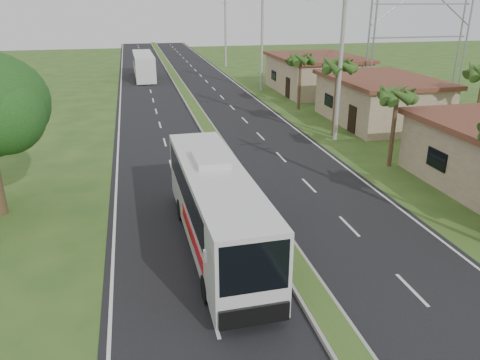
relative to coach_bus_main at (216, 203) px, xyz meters
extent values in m
plane|color=#2B511D|center=(2.58, -4.56, -1.97)|extent=(180.00, 180.00, 0.00)
cube|color=black|center=(2.58, 15.44, -1.96)|extent=(14.00, 160.00, 0.02)
cube|color=gray|center=(2.58, 15.44, -1.87)|extent=(1.20, 160.00, 0.17)
cube|color=#2B511D|center=(2.58, 15.44, -1.78)|extent=(0.95, 160.00, 0.02)
cube|color=silver|center=(-4.12, 15.44, -1.97)|extent=(0.12, 160.00, 0.01)
cube|color=silver|center=(9.28, 15.44, -1.97)|extent=(0.12, 160.00, 0.01)
cube|color=gray|center=(16.58, 17.44, -0.29)|extent=(7.00, 10.00, 3.35)
cube|color=#582A1F|center=(16.58, 17.44, 1.54)|extent=(7.60, 10.60, 0.32)
cube|color=gray|center=(16.58, 31.44, -0.22)|extent=(8.00, 11.00, 3.50)
cube|color=#582A1F|center=(16.58, 31.44, 1.69)|extent=(8.60, 11.60, 0.32)
cylinder|color=#473321|center=(11.98, 7.44, 0.33)|extent=(0.26, 0.26, 4.60)
cylinder|color=#473321|center=(11.38, 14.44, 0.73)|extent=(0.26, 0.26, 5.40)
cylinder|color=#473321|center=(11.88, 23.44, 0.43)|extent=(0.26, 0.26, 4.80)
cylinder|color=#473321|center=(20.08, 10.44, 0.63)|extent=(0.26, 0.26, 5.20)
sphere|color=#124418|center=(-8.22, 4.44, 2.93)|extent=(3.40, 3.40, 3.40)
cylinder|color=gray|center=(11.08, 13.44, 4.03)|extent=(0.28, 0.28, 12.00)
cylinder|color=gray|center=(11.08, 33.44, 3.53)|extent=(0.28, 0.28, 11.00)
cylinder|color=gray|center=(11.08, 53.44, 3.28)|extent=(0.28, 0.28, 10.50)
cube|color=gray|center=(11.08, 53.44, 6.93)|extent=(1.20, 0.10, 0.10)
cylinder|color=gray|center=(19.58, 24.94, 4.03)|extent=(0.18, 0.18, 12.00)
cylinder|color=gray|center=(29.58, 24.94, 4.03)|extent=(0.18, 0.18, 12.00)
cylinder|color=gray|center=(19.58, 25.94, 4.03)|extent=(0.18, 0.18, 12.00)
cylinder|color=gray|center=(29.58, 25.94, 4.03)|extent=(0.18, 0.18, 12.00)
cube|color=gray|center=(24.58, 25.44, 4.03)|extent=(10.00, 0.14, 0.14)
cube|color=gray|center=(24.58, 25.44, 7.03)|extent=(10.00, 0.14, 0.14)
cube|color=silver|center=(0.00, -0.05, -0.10)|extent=(2.56, 11.12, 2.91)
cube|color=black|center=(-0.01, 0.50, 0.54)|extent=(2.56, 8.91, 1.16)
cube|color=black|center=(0.13, -5.53, 0.36)|extent=(2.08, 0.19, 1.63)
cube|color=red|center=(0.03, -1.16, -0.68)|extent=(2.47, 4.85, 0.51)
cube|color=#FFA815|center=(-0.01, 0.23, -0.91)|extent=(2.42, 2.82, 0.23)
cube|color=silver|center=(-0.02, 1.06, 1.48)|extent=(1.34, 2.24, 0.26)
cylinder|color=black|center=(-0.96, -3.58, -1.49)|extent=(0.32, 0.97, 0.96)
cylinder|color=black|center=(1.12, -3.53, -1.49)|extent=(0.32, 0.97, 0.96)
cylinder|color=black|center=(-1.11, 2.88, -1.49)|extent=(0.32, 0.97, 0.96)
cylinder|color=black|center=(0.98, 2.93, -1.49)|extent=(0.32, 0.97, 0.96)
cube|color=silver|center=(-1.22, 44.54, -0.35)|extent=(2.45, 10.66, 2.96)
cube|color=black|center=(-1.22, 45.00, 0.54)|extent=(2.47, 7.89, 1.01)
cube|color=orange|center=(-1.20, 43.61, -0.91)|extent=(2.43, 5.12, 0.32)
cylinder|color=black|center=(-2.17, 40.13, -1.53)|extent=(0.29, 0.89, 0.89)
cylinder|color=black|center=(-0.14, 40.16, -1.53)|extent=(0.29, 0.89, 0.89)
cylinder|color=black|center=(-2.29, 48.45, -1.53)|extent=(0.29, 0.89, 0.89)
cylinder|color=black|center=(-0.25, 48.48, -1.53)|extent=(0.29, 0.89, 0.89)
imported|color=black|center=(0.58, 2.06, -1.38)|extent=(2.04, 1.20, 1.18)
imported|color=maroon|center=(0.58, 2.06, -0.55)|extent=(0.74, 0.61, 1.74)
camera|label=1|loc=(-2.84, -16.65, 7.51)|focal=35.00mm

